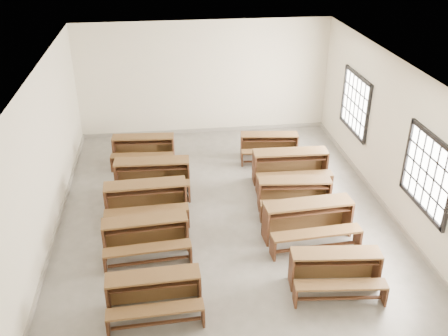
{
  "coord_description": "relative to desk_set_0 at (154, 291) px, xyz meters",
  "views": [
    {
      "loc": [
        -1.19,
        -9.14,
        5.84
      ],
      "look_at": [
        0.0,
        0.0,
        1.0
      ],
      "focal_mm": 40.0,
      "sensor_mm": 36.0,
      "label": 1
    }
  ],
  "objects": [
    {
      "name": "desk_set_9",
      "position": [
        2.99,
        5.22,
        -0.01
      ],
      "size": [
        1.55,
        0.93,
        0.66
      ],
      "rotation": [
        0.0,
        0.0,
        -0.12
      ],
      "color": "brown",
      "rests_on": "ground"
    },
    {
      "name": "desk_set_4",
      "position": [
        -0.23,
        5.41,
        0.01
      ],
      "size": [
        1.6,
        0.91,
        0.7
      ],
      "rotation": [
        0.0,
        0.0,
        -0.07
      ],
      "color": "brown",
      "rests_on": "ground"
    },
    {
      "name": "desk_set_6",
      "position": [
        3.01,
        1.63,
        0.06
      ],
      "size": [
        1.79,
        1.01,
        0.78
      ],
      "rotation": [
        0.0,
        0.0,
        0.07
      ],
      "color": "brown",
      "rests_on": "ground"
    },
    {
      "name": "desk_set_2",
      "position": [
        -0.15,
        2.83,
        0.05
      ],
      "size": [
        1.72,
        0.93,
        0.76
      ],
      "rotation": [
        0.0,
        0.0,
        0.03
      ],
      "color": "brown",
      "rests_on": "ground"
    },
    {
      "name": "room",
      "position": [
        1.6,
        2.9,
        1.75
      ],
      "size": [
        8.5,
        8.5,
        3.2
      ],
      "color": "gray",
      "rests_on": "ground"
    },
    {
      "name": "desk_set_3",
      "position": [
        -0.01,
        3.89,
        0.05
      ],
      "size": [
        1.73,
        0.95,
        0.76
      ],
      "rotation": [
        0.0,
        0.0,
        -0.04
      ],
      "color": "brown",
      "rests_on": "ground"
    },
    {
      "name": "desk_set_8",
      "position": [
        3.22,
        3.9,
        0.06
      ],
      "size": [
        1.77,
        0.97,
        0.78
      ],
      "rotation": [
        0.0,
        0.0,
        -0.04
      ],
      "color": "brown",
      "rests_on": "ground"
    },
    {
      "name": "desk_set_0",
      "position": [
        0.0,
        0.0,
        0.0
      ],
      "size": [
        1.53,
        0.83,
        0.68
      ],
      "rotation": [
        0.0,
        0.0,
        0.04
      ],
      "color": "brown",
      "rests_on": "ground"
    },
    {
      "name": "desk_set_5",
      "position": [
        3.07,
        0.18,
        0.0
      ],
      "size": [
        1.59,
        0.93,
        0.68
      ],
      "rotation": [
        0.0,
        0.0,
        -0.1
      ],
      "color": "brown",
      "rests_on": "ground"
    },
    {
      "name": "desk_set_1",
      "position": [
        -0.14,
        1.57,
        0.02
      ],
      "size": [
        1.64,
        0.93,
        0.71
      ],
      "rotation": [
        0.0,
        0.0,
        0.07
      ],
      "color": "brown",
      "rests_on": "ground"
    },
    {
      "name": "desk_set_7",
      "position": [
        3.01,
        2.72,
        0.01
      ],
      "size": [
        1.62,
        0.95,
        0.7
      ],
      "rotation": [
        0.0,
        0.0,
        -0.1
      ],
      "color": "brown",
      "rests_on": "ground"
    }
  ]
}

